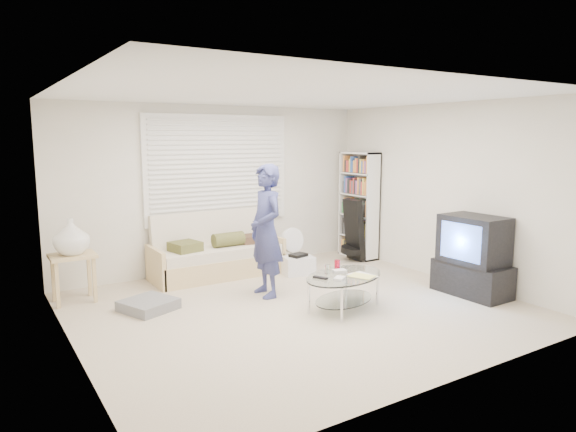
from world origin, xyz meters
TOP-DOWN VIEW (x-y plane):
  - ground at (0.00, 0.00)m, footprint 5.00×5.00m
  - room_shell at (0.00, 0.48)m, footprint 5.02×4.52m
  - window_blinds at (0.00, 2.20)m, footprint 2.32×0.08m
  - futon_sofa at (-0.22, 1.87)m, footprint 1.92×0.77m
  - grey_floor_pillow at (-1.54, 0.89)m, footprint 0.71×0.71m
  - side_table at (-2.22, 1.68)m, footprint 0.53×0.43m
  - bookshelf at (2.32, 1.68)m, footprint 0.28×0.75m
  - guitar_case at (2.07, 1.49)m, footprint 0.36×0.37m
  - floor_fan at (0.95, 1.65)m, footprint 0.39×0.26m
  - storage_bin at (0.84, 1.28)m, footprint 0.50×0.39m
  - tv_unit at (2.20, -0.75)m, footprint 0.54×0.96m
  - coffee_table at (0.43, -0.33)m, footprint 1.30×1.04m
  - standing_person at (-0.07, 0.64)m, footprint 0.45×0.64m

SIDE VIEW (x-z plane):
  - ground at x=0.00m, z-range 0.00..0.00m
  - grey_floor_pillow at x=-1.54m, z-range 0.00..0.12m
  - storage_bin at x=0.84m, z-range -0.01..0.30m
  - futon_sofa at x=-0.22m, z-range -0.16..0.78m
  - coffee_table at x=0.43m, z-range 0.07..0.61m
  - floor_fan at x=0.95m, z-range 0.05..0.70m
  - guitar_case at x=2.07m, z-range -0.06..0.96m
  - tv_unit at x=2.20m, z-range -0.02..1.02m
  - side_table at x=-2.22m, z-range 0.25..1.31m
  - standing_person at x=-0.07m, z-range 0.00..1.70m
  - bookshelf at x=2.32m, z-range 0.00..1.78m
  - window_blinds at x=0.00m, z-range 0.74..2.36m
  - room_shell at x=0.00m, z-range 0.37..2.88m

